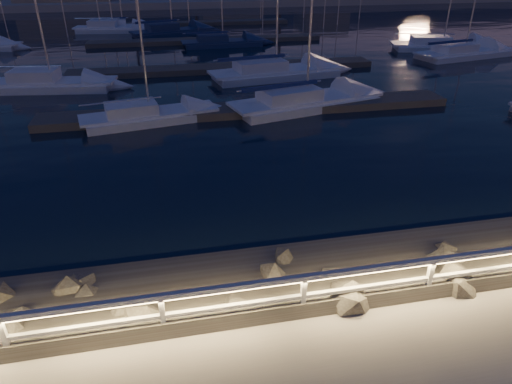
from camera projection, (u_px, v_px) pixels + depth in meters
ground at (386, 301)px, 10.46m from camera, size 400.00×400.00×0.00m
harbor_water at (216, 61)px, 37.94m from camera, size 400.00×440.00×0.60m
guard_rail at (388, 275)px, 10.09m from camera, size 44.11×0.12×1.06m
riprap at (81, 308)px, 10.52m from camera, size 31.96×2.89×1.18m
floating_docks at (214, 51)px, 38.79m from camera, size 22.00×36.00×0.40m
sailboat_b at (146, 114)px, 23.07m from camera, size 7.06×3.24×11.62m
sailboat_c at (303, 100)px, 25.09m from camera, size 9.04×4.55×14.78m
sailboat_e at (49, 83)px, 28.47m from camera, size 7.93×3.36×13.18m
sailboat_g at (273, 71)px, 31.14m from camera, size 9.44×4.07×15.52m
sailboat_h at (462, 52)px, 37.28m from camera, size 9.13×4.34×14.88m
sailboat_j at (170, 31)px, 46.93m from camera, size 8.79×5.13×14.49m
sailboat_k at (221, 42)px, 41.70m from camera, size 7.60×2.59×12.73m
sailboat_l at (440, 45)px, 40.15m from camera, size 9.18×4.79×14.95m
sailboat_m at (121, 26)px, 50.35m from camera, size 6.67×2.25×11.28m
sailboat_n at (111, 28)px, 48.99m from camera, size 8.37×3.57×13.82m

